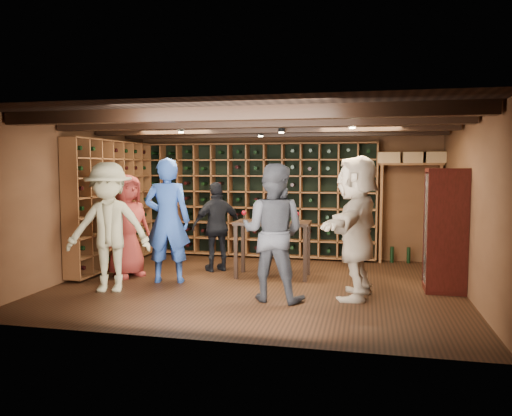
% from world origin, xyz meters
% --- Properties ---
extents(ground, '(6.00, 6.00, 0.00)m').
position_xyz_m(ground, '(0.00, 0.00, 0.00)').
color(ground, black).
rests_on(ground, ground).
extents(room_shell, '(6.00, 6.00, 6.00)m').
position_xyz_m(room_shell, '(0.00, 0.05, 2.42)').
color(room_shell, brown).
rests_on(room_shell, ground).
extents(wine_rack_back, '(4.65, 0.30, 2.20)m').
position_xyz_m(wine_rack_back, '(-0.52, 2.33, 1.15)').
color(wine_rack_back, brown).
rests_on(wine_rack_back, ground).
extents(wine_rack_left, '(0.30, 2.65, 2.20)m').
position_xyz_m(wine_rack_left, '(-2.83, 0.82, 1.15)').
color(wine_rack_left, brown).
rests_on(wine_rack_left, ground).
extents(crate_shelf, '(1.20, 0.32, 2.07)m').
position_xyz_m(crate_shelf, '(2.41, 2.32, 1.57)').
color(crate_shelf, brown).
rests_on(crate_shelf, ground).
extents(display_cabinet, '(0.55, 0.50, 1.75)m').
position_xyz_m(display_cabinet, '(2.71, 0.20, 0.86)').
color(display_cabinet, '#330D0A').
rests_on(display_cabinet, ground).
extents(man_blue_shirt, '(0.79, 0.61, 1.94)m').
position_xyz_m(man_blue_shirt, '(-1.41, -0.09, 0.97)').
color(man_blue_shirt, navy).
rests_on(man_blue_shirt, ground).
extents(man_grey_suit, '(0.99, 0.82, 1.84)m').
position_xyz_m(man_grey_suit, '(0.39, -0.77, 0.92)').
color(man_grey_suit, black).
rests_on(man_grey_suit, ground).
extents(guest_red_floral, '(0.90, 0.98, 1.68)m').
position_xyz_m(guest_red_floral, '(-2.21, 0.15, 0.84)').
color(guest_red_floral, maroon).
rests_on(guest_red_floral, ground).
extents(guest_woman_black, '(0.95, 0.85, 1.54)m').
position_xyz_m(guest_woman_black, '(-0.89, 0.88, 0.77)').
color(guest_woman_black, black).
rests_on(guest_woman_black, ground).
extents(guest_khaki, '(1.33, 0.95, 1.86)m').
position_xyz_m(guest_khaki, '(-2.02, -0.80, 0.93)').
color(guest_khaki, gray).
rests_on(guest_khaki, ground).
extents(guest_beige, '(0.88, 1.89, 1.96)m').
position_xyz_m(guest_beige, '(1.48, -0.39, 0.98)').
color(guest_beige, tan).
rests_on(guest_beige, ground).
extents(tasting_table, '(1.22, 0.63, 1.20)m').
position_xyz_m(tasting_table, '(0.12, 0.62, 0.80)').
color(tasting_table, black).
rests_on(tasting_table, ground).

